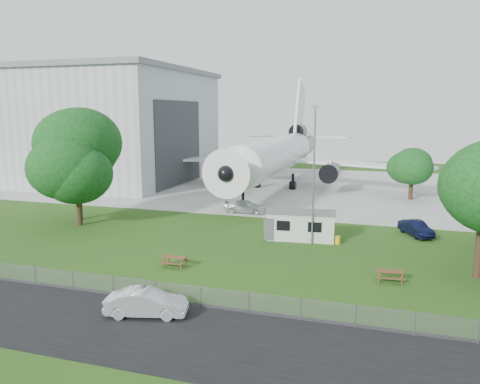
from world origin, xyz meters
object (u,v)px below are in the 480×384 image
(hangar, at_px, (76,124))
(picnic_west, at_px, (175,266))
(site_cabin, at_px, (301,225))
(car_centre_sedan, at_px, (146,303))
(picnic_east, at_px, (389,281))
(airliner, at_px, (276,154))

(hangar, relative_size, picnic_west, 23.89)
(site_cabin, distance_m, car_centre_sedan, 19.74)
(picnic_east, height_order, car_centre_sedan, car_centre_sedan)
(picnic_east, bearing_deg, car_centre_sedan, -148.66)
(hangar, xyz_separation_m, picnic_west, (37.23, -39.08, -9.41))
(car_centre_sedan, bearing_deg, site_cabin, -30.71)
(hangar, xyz_separation_m, site_cabin, (44.96, -28.55, -8.09))
(hangar, height_order, picnic_east, hangar)
(picnic_west, xyz_separation_m, car_centre_sedan, (2.20, -8.42, 0.77))
(hangar, bearing_deg, picnic_east, -35.42)
(site_cabin, xyz_separation_m, picnic_west, (-7.73, -10.53, -1.31))
(hangar, distance_m, airliner, 36.21)
(car_centre_sedan, bearing_deg, picnic_west, 0.22)
(picnic_east, bearing_deg, hangar, 139.03)
(site_cabin, bearing_deg, picnic_west, -126.28)
(picnic_east, xyz_separation_m, car_centre_sedan, (-13.30, -9.98, 0.77))
(picnic_west, bearing_deg, car_centre_sedan, -72.39)
(airliner, distance_m, picnic_west, 39.32)
(hangar, relative_size, car_centre_sedan, 9.24)
(hangar, distance_m, car_centre_sedan, 62.34)
(picnic_west, height_order, car_centre_sedan, car_centre_sedan)
(picnic_west, height_order, picnic_east, same)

